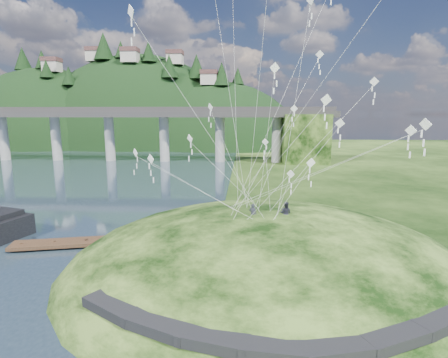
{
  "coord_description": "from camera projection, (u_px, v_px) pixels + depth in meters",
  "views": [
    {
      "loc": [
        5.94,
        -26.04,
        12.95
      ],
      "look_at": [
        4.0,
        6.0,
        7.0
      ],
      "focal_mm": 28.0,
      "sensor_mm": 36.0,
      "label": 1
    }
  ],
  "objects": [
    {
      "name": "bridge",
      "position": [
        129.0,
        126.0,
        96.84
      ],
      "size": [
        160.0,
        11.0,
        15.0
      ],
      "color": "#2D2B2B",
      "rests_on": "ground"
    },
    {
      "name": "far_ridge",
      "position": [
        131.0,
        162.0,
        152.12
      ],
      "size": [
        153.0,
        70.0,
        94.5
      ],
      "color": "black",
      "rests_on": "ground"
    },
    {
      "name": "grass_hill",
      "position": [
        268.0,
        285.0,
        30.03
      ],
      "size": [
        36.0,
        32.0,
        13.0
      ],
      "color": "black",
      "rests_on": "ground"
    },
    {
      "name": "ground",
      "position": [
        170.0,
        277.0,
        28.27
      ],
      "size": [
        320.0,
        320.0,
        0.0
      ],
      "primitive_type": "plane",
      "color": "black",
      "rests_on": "ground"
    },
    {
      "name": "kite_swarm",
      "position": [
        279.0,
        82.0,
        28.32
      ],
      "size": [
        21.21,
        16.26,
        21.88
      ],
      "color": "white",
      "rests_on": "ground"
    },
    {
      "name": "kite_flyers",
      "position": [
        278.0,
        202.0,
        28.37
      ],
      "size": [
        3.63,
        1.17,
        1.96
      ],
      "color": "#272834",
      "rests_on": "ground"
    },
    {
      "name": "wooden_dock",
      "position": [
        86.0,
        242.0,
        34.81
      ],
      "size": [
        14.11,
        5.27,
        1.0
      ],
      "color": "#352115",
      "rests_on": "ground"
    },
    {
      "name": "footpath",
      "position": [
        273.0,
        330.0,
        17.88
      ],
      "size": [
        22.29,
        5.84,
        0.83
      ],
      "color": "black",
      "rests_on": "ground"
    }
  ]
}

